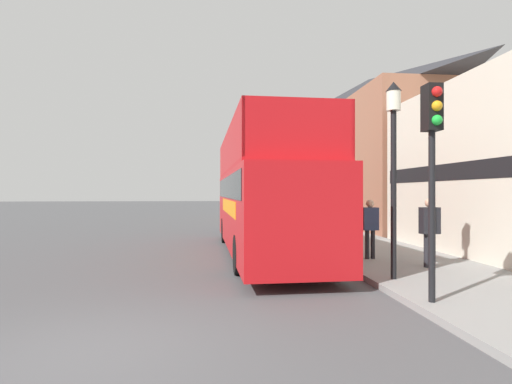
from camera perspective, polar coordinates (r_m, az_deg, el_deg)
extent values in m
plane|color=#4C4C4F|center=(26.57, -9.48, -4.68)|extent=(144.00, 144.00, 0.00)
cube|color=gray|center=(24.17, 7.41, -4.97)|extent=(3.92, 108.00, 0.14)
cube|color=black|center=(13.40, 28.46, 2.76)|extent=(0.12, 10.81, 0.55)
cube|color=#9E664C|center=(28.47, 15.79, 3.22)|extent=(6.00, 18.33, 7.54)
pyramid|color=#2D2D33|center=(29.17, 15.79, 12.98)|extent=(6.00, 18.33, 2.36)
cube|color=red|center=(13.76, 1.08, -2.53)|extent=(2.86, 11.25, 2.53)
cube|color=orange|center=(13.20, 1.45, -2.08)|extent=(2.73, 6.22, 0.45)
cube|color=black|center=(13.75, 1.08, 0.65)|extent=(2.86, 10.36, 0.70)
cube|color=red|center=(13.77, 1.08, 2.94)|extent=(2.83, 10.36, 0.10)
cube|color=red|center=(13.69, -4.02, 5.90)|extent=(0.39, 10.28, 1.30)
cube|color=red|center=(14.06, 6.04, 5.74)|extent=(0.39, 10.28, 1.30)
cube|color=red|center=(8.85, 6.18, 9.17)|extent=(2.52, 0.15, 1.30)
cube|color=red|center=(18.12, -1.02, 4.44)|extent=(2.57, 1.64, 1.30)
cylinder|color=black|center=(17.16, -4.46, -5.49)|extent=(0.31, 1.04, 1.04)
cylinder|color=black|center=(17.43, 3.04, -5.40)|extent=(0.31, 1.04, 1.04)
cylinder|color=black|center=(10.52, -2.39, -8.95)|extent=(0.31, 1.04, 1.04)
cylinder|color=black|center=(10.96, 9.64, -8.58)|extent=(0.31, 1.04, 1.04)
cube|color=navy|center=(22.52, 0.50, -4.12)|extent=(1.69, 4.42, 0.75)
cube|color=black|center=(22.35, 0.54, -2.57)|extent=(1.47, 2.13, 0.48)
cylinder|color=black|center=(23.83, -1.67, -4.46)|extent=(0.20, 0.62, 0.62)
cylinder|color=black|center=(23.98, 1.98, -4.43)|extent=(0.20, 0.62, 0.62)
cylinder|color=black|center=(21.11, -1.17, -5.03)|extent=(0.20, 0.62, 0.62)
cylinder|color=black|center=(21.28, 2.94, -4.99)|extent=(0.20, 0.62, 0.62)
cylinder|color=#232328|center=(11.69, 23.16, -7.69)|extent=(0.13, 0.13, 0.89)
cylinder|color=#232328|center=(11.78, 23.96, -7.63)|extent=(0.13, 0.13, 0.89)
cube|color=black|center=(11.66, 23.56, -3.76)|extent=(0.48, 0.27, 0.71)
sphere|color=tan|center=(11.64, 23.56, -1.41)|extent=(0.25, 0.25, 0.25)
cylinder|color=#232328|center=(12.58, 15.59, -7.23)|extent=(0.13, 0.13, 0.86)
cylinder|color=#232328|center=(12.65, 16.36, -7.19)|extent=(0.13, 0.13, 0.86)
cube|color=#2D3856|center=(12.54, 15.98, -3.70)|extent=(0.47, 0.26, 0.68)
sphere|color=tan|center=(12.52, 15.97, -1.60)|extent=(0.24, 0.24, 0.24)
cylinder|color=black|center=(7.98, 23.83, -3.22)|extent=(0.12, 0.12, 3.12)
cube|color=black|center=(8.11, 23.82, 10.94)|extent=(0.28, 0.31, 0.85)
sphere|color=red|center=(8.02, 24.43, 12.93)|extent=(0.19, 0.19, 0.19)
sphere|color=orange|center=(7.97, 24.43, 11.14)|extent=(0.19, 0.19, 0.19)
sphere|color=green|center=(7.92, 24.43, 9.33)|extent=(0.19, 0.19, 0.19)
cylinder|color=black|center=(9.76, 19.06, -0.37)|extent=(0.13, 0.13, 3.90)
cylinder|color=silver|center=(9.99, 19.05, 12.19)|extent=(0.32, 0.32, 0.45)
cone|color=black|center=(10.06, 19.05, 14.06)|extent=(0.35, 0.35, 0.22)
cylinder|color=black|center=(18.11, 6.88, 0.07)|extent=(0.13, 0.13, 4.08)
cylinder|color=silver|center=(18.25, 6.87, 7.21)|extent=(0.32, 0.32, 0.45)
cone|color=black|center=(18.30, 6.87, 8.25)|extent=(0.35, 0.35, 0.22)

